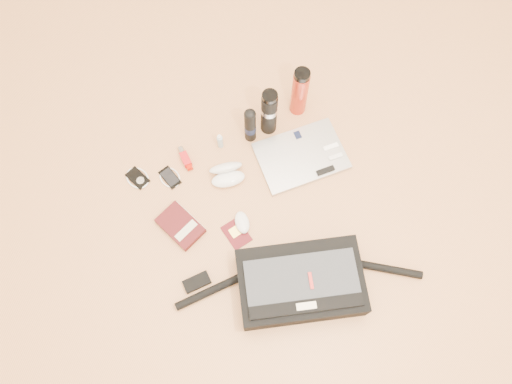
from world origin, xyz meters
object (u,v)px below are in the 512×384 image
laptop (302,156)px  book (181,226)px  messenger_bag (300,283)px  thermos_black (269,112)px  thermos_red (300,92)px

laptop → book: laptop is taller
laptop → book: bearing=-168.8°
messenger_bag → thermos_black: bearing=91.7°
messenger_bag → book: size_ratio=4.33×
thermos_black → thermos_red: bearing=4.7°
book → thermos_black: (0.57, 0.21, 0.12)m
messenger_bag → thermos_red: 0.83m
messenger_bag → thermos_black: thermos_black is taller
messenger_bag → book: (-0.28, 0.47, -0.05)m
thermos_red → thermos_black: bearing=-175.3°
book → thermos_red: 0.77m
thermos_black → thermos_red: thermos_red is taller
messenger_bag → thermos_black: size_ratio=3.36×
messenger_bag → book: bearing=145.5°
laptop → thermos_red: size_ratio=1.49×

